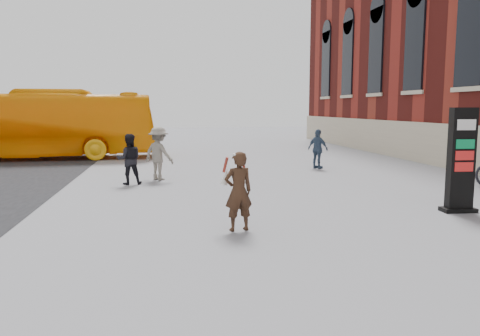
{
  "coord_description": "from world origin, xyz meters",
  "views": [
    {
      "loc": [
        -1.86,
        -8.38,
        2.45
      ],
      "look_at": [
        -0.26,
        1.68,
        1.13
      ],
      "focal_mm": 35.0,
      "sensor_mm": 36.0,
      "label": 1
    }
  ],
  "objects": [
    {
      "name": "ground",
      "position": [
        0.0,
        0.0,
        0.0
      ],
      "size": [
        100.0,
        100.0,
        0.0
      ],
      "primitive_type": "plane",
      "color": "#9E9EA3"
    },
    {
      "name": "info_pylon",
      "position": [
        4.96,
        1.54,
        1.23
      ],
      "size": [
        0.81,
        0.44,
        2.46
      ],
      "rotation": [
        0.0,
        0.0,
        -0.07
      ],
      "color": "black",
      "rests_on": "ground"
    },
    {
      "name": "woman",
      "position": [
        -0.46,
        0.69,
        0.82
      ],
      "size": [
        0.68,
        0.64,
        1.59
      ],
      "rotation": [
        0.0,
        0.0,
        3.34
      ],
      "color": "black",
      "rests_on": "ground"
    },
    {
      "name": "bus",
      "position": [
        -8.27,
        15.27,
        1.65
      ],
      "size": [
        11.93,
        3.13,
        3.3
      ],
      "primitive_type": "imported",
      "rotation": [
        0.0,
        0.0,
        1.6
      ],
      "color": "#FCA60A",
      "rests_on": "road"
    },
    {
      "name": "pedestrian_a",
      "position": [
        -3.04,
        6.88,
        0.81
      ],
      "size": [
        0.85,
        0.69,
        1.62
      ],
      "primitive_type": "imported",
      "rotation": [
        0.0,
        0.0,
        3.24
      ],
      "color": "black",
      "rests_on": "ground"
    },
    {
      "name": "pedestrian_b",
      "position": [
        -2.11,
        7.68,
        0.9
      ],
      "size": [
        1.32,
        1.27,
        1.81
      ],
      "primitive_type": "imported",
      "rotation": [
        0.0,
        0.0,
        2.43
      ],
      "color": "gray",
      "rests_on": "ground"
    },
    {
      "name": "pedestrian_c",
      "position": [
        4.2,
        9.71,
        0.8
      ],
      "size": [
        0.86,
        0.98,
        1.59
      ],
      "primitive_type": "imported",
      "rotation": [
        0.0,
        0.0,
        2.19
      ],
      "color": "#3A4F68",
      "rests_on": "ground"
    }
  ]
}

